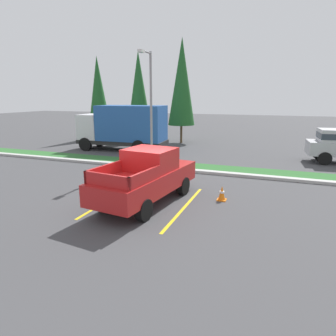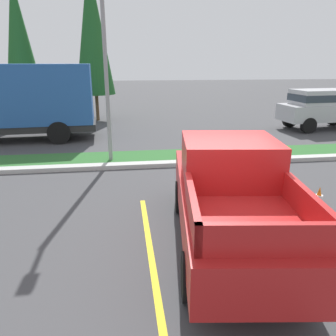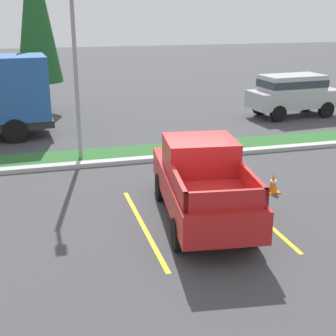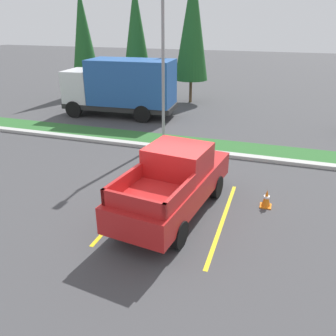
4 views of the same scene
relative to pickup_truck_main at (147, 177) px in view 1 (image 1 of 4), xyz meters
The scene contains 12 objects.
ground_plane 1.08m from the pickup_truck_main, 107.59° to the left, with size 120.00×120.00×0.00m, color #424244.
parking_line_near 1.87m from the pickup_truck_main, behind, with size 0.12×4.80×0.01m, color yellow.
parking_line_far 1.86m from the pickup_truck_main, ahead, with size 0.12×4.80×0.01m, color yellow.
curb_strip 5.35m from the pickup_truck_main, 90.91° to the left, with size 56.00×0.40×0.15m, color #B2B2AD.
grass_median 6.44m from the pickup_truck_main, 90.75° to the left, with size 56.00×1.80×0.06m, color #2D662D.
pickup_truck_main is the anchor object (origin of this frame).
cargo_truck_distant 12.09m from the pickup_truck_main, 122.81° to the left, with size 6.93×2.84×3.40m.
street_light 7.06m from the pickup_truck_main, 112.50° to the left, with size 0.24×1.49×6.52m.
cypress_tree_leftmost 19.62m from the pickup_truck_main, 128.20° to the left, with size 2.02×2.02×7.78m.
cypress_tree_left_inner 17.43m from the pickup_truck_main, 116.70° to the left, with size 2.09×2.09×8.05m.
cypress_tree_center 16.15m from the pickup_truck_main, 103.12° to the left, with size 2.32×2.32×8.92m.
traffic_cone 3.07m from the pickup_truck_main, 24.41° to the left, with size 0.36×0.36×0.60m.
Camera 1 is at (4.75, -10.43, 4.06)m, focal length 31.97 mm.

